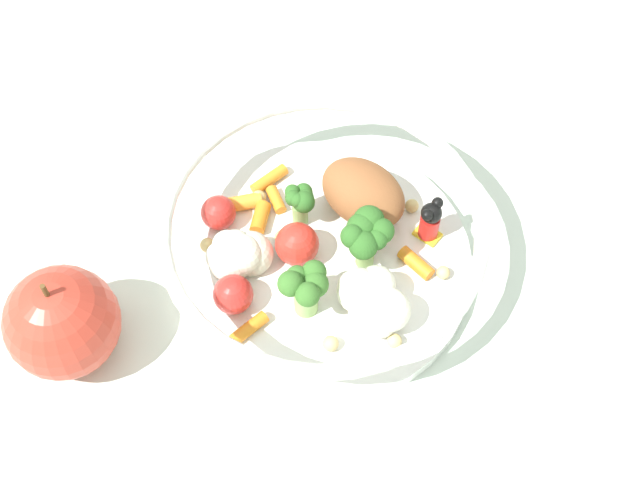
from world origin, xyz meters
TOP-DOWN VIEW (x-y plane):
  - ground_plane at (0.00, 0.00)m, footprint 2.40×2.40m
  - food_container at (0.00, -0.01)m, footprint 0.24×0.24m
  - loose_apple at (0.07, 0.16)m, footprint 0.08×0.08m

SIDE VIEW (x-z plane):
  - ground_plane at x=0.00m, z-range 0.00..0.00m
  - food_container at x=0.00m, z-range 0.00..0.07m
  - loose_apple at x=0.07m, z-range -0.01..0.09m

